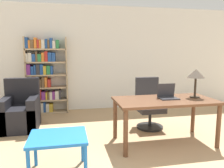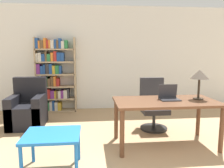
% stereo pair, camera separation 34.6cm
% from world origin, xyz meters
% --- Properties ---
extents(wall_back, '(8.00, 0.06, 2.70)m').
position_xyz_m(wall_back, '(0.00, 4.53, 1.35)').
color(wall_back, white).
rests_on(wall_back, ground_plane).
extents(desk, '(1.64, 0.83, 0.75)m').
position_xyz_m(desk, '(0.68, 2.04, 0.65)').
color(desk, brown).
rests_on(desk, ground_plane).
extents(laptop, '(0.31, 0.23, 0.24)m').
position_xyz_m(laptop, '(0.75, 2.09, 0.80)').
color(laptop, '#2D2D33').
rests_on(laptop, desk).
extents(table_lamp, '(0.29, 0.29, 0.48)m').
position_xyz_m(table_lamp, '(1.25, 2.08, 1.14)').
color(table_lamp, '#2D2319').
rests_on(table_lamp, desk).
extents(office_chair, '(0.53, 0.53, 1.01)m').
position_xyz_m(office_chair, '(0.72, 2.85, 0.44)').
color(office_chair, black).
rests_on(office_chair, ground_plane).
extents(side_table_blue, '(0.70, 0.59, 0.50)m').
position_xyz_m(side_table_blue, '(-1.01, 1.41, 0.43)').
color(side_table_blue, blue).
rests_on(side_table_blue, ground_plane).
extents(armchair, '(0.67, 0.79, 0.98)m').
position_xyz_m(armchair, '(-1.81, 3.25, 0.32)').
color(armchair, black).
rests_on(armchair, ground_plane).
extents(bookshelf, '(0.99, 0.28, 1.87)m').
position_xyz_m(bookshelf, '(-1.47, 4.34, 0.92)').
color(bookshelf, tan).
rests_on(bookshelf, ground_plane).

